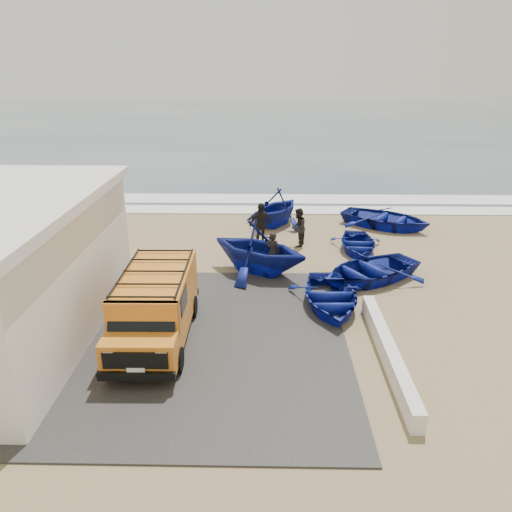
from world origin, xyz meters
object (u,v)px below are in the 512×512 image
object	(u,v)px
boat_near_left	(330,297)
fisherman_front	(273,252)
fisherman_back	(261,224)
fisherman_middle	(298,227)
boat_mid_right	(358,244)
boat_near_right	(369,270)
boat_far_right	(385,218)
boat_mid_left	(259,247)
boat_far_left	(276,207)
parapet	(388,352)
van	(155,304)

from	to	relation	value
boat_near_left	fisherman_front	xyz separation A→B (m)	(-1.89, 3.01, 0.44)
boat_near_left	fisherman_back	xyz separation A→B (m)	(-2.41, 6.10, 0.60)
fisherman_middle	fisherman_back	bearing A→B (deg)	-74.47
boat_near_left	boat_mid_right	size ratio (longest dim) A/B	1.17
boat_near_left	fisherman_front	distance (m)	3.58
boat_near_right	boat_mid_right	distance (m)	3.16
boat_mid_right	boat_far_right	distance (m)	3.96
boat_mid_left	boat_far_left	xyz separation A→B (m)	(0.78, 6.17, -0.12)
boat_far_left	fisherman_middle	bearing A→B (deg)	-40.55
fisherman_middle	parapet	bearing A→B (deg)	29.94
boat_near_left	fisherman_middle	world-z (taller)	fisherman_middle
boat_mid_right	fisherman_middle	distance (m)	2.70
fisherman_front	fisherman_back	distance (m)	3.14
boat_near_left	boat_near_right	bearing A→B (deg)	51.20
fisherman_middle	fisherman_back	size ratio (longest dim) A/B	0.88
parapet	boat_mid_right	world-z (taller)	boat_mid_right
boat_far_left	parapet	bearing A→B (deg)	-44.45
boat_near_right	boat_near_left	bearing A→B (deg)	-68.66
van	boat_mid_left	xyz separation A→B (m)	(2.95, 5.06, -0.07)
parapet	boat_near_right	size ratio (longest dim) A/B	1.43
boat_mid_left	fisherman_middle	size ratio (longest dim) A/B	2.32
boat_far_left	fisherman_back	bearing A→B (deg)	-71.64
fisherman_front	boat_mid_right	bearing A→B (deg)	-119.44
boat_near_right	fisherman_front	size ratio (longest dim) A/B	2.53
fisherman_front	parapet	bearing A→B (deg)	144.19
boat_near_right	fisherman_back	xyz separation A→B (m)	(-4.14, 3.84, 0.55)
parapet	boat_near_left	distance (m)	3.46
fisherman_middle	fisherman_back	distance (m)	1.68
parapet	fisherman_back	size ratio (longest dim) A/B	3.05
parapet	boat_far_left	xyz separation A→B (m)	(-2.88, 12.30, 0.67)
boat_mid_right	fisherman_front	bearing A→B (deg)	-142.80
boat_near_left	fisherman_back	distance (m)	6.59
van	boat_far_right	world-z (taller)	van
boat_mid_right	parapet	bearing A→B (deg)	-89.81
boat_far_right	fisherman_middle	bearing A→B (deg)	154.77
boat_far_right	fisherman_middle	world-z (taller)	fisherman_middle
boat_mid_right	boat_far_right	world-z (taller)	boat_far_right
fisherman_front	fisherman_middle	xyz separation A→B (m)	(1.16, 3.02, 0.04)
boat_far_right	boat_mid_left	bearing A→B (deg)	166.44
boat_near_left	fisherman_middle	bearing A→B (deg)	95.58
van	boat_mid_right	distance (m)	10.52
fisherman_front	fisherman_back	bearing A→B (deg)	-52.89
parapet	van	distance (m)	6.76
van	boat_mid_right	world-z (taller)	van
boat_far_right	fisherman_back	distance (m)	6.82
boat_far_right	fisherman_back	bearing A→B (deg)	146.74
fisherman_middle	boat_far_left	bearing A→B (deg)	-144.84
boat_near_left	boat_mid_left	size ratio (longest dim) A/B	0.93
boat_mid_left	boat_near_right	bearing A→B (deg)	-67.62
van	boat_near_right	distance (m)	8.43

